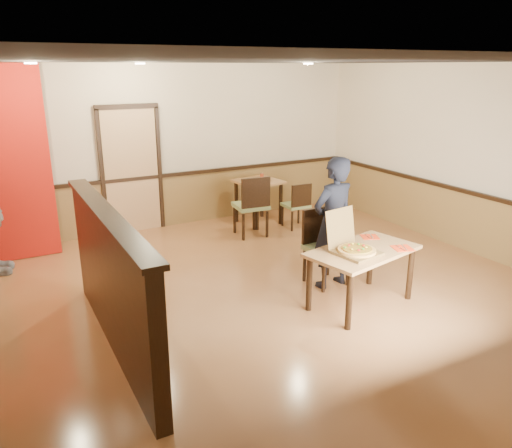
{
  "coord_description": "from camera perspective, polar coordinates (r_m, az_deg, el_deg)",
  "views": [
    {
      "loc": [
        -2.9,
        -4.84,
        2.75
      ],
      "look_at": [
        -0.28,
        0.0,
        1.0
      ],
      "focal_mm": 35.0,
      "sensor_mm": 36.0,
      "label": 1
    }
  ],
  "objects": [
    {
      "name": "wall_right",
      "position": [
        8.13,
        24.27,
        6.53
      ],
      "size": [
        0.0,
        7.0,
        7.0
      ],
      "primitive_type": "plane",
      "rotation": [
        1.57,
        0.0,
        -1.57
      ],
      "color": "beige",
      "rests_on": "floor"
    },
    {
      "name": "chair_rail_back",
      "position": [
        8.97,
        -9.03,
        5.64
      ],
      "size": [
        7.0,
        0.06,
        0.06
      ],
      "primitive_type": "cube",
      "color": "black",
      "rests_on": "wall_back"
    },
    {
      "name": "napkin_far",
      "position": [
        6.4,
        12.88,
        -1.44
      ],
      "size": [
        0.27,
        0.27,
        0.01
      ],
      "rotation": [
        0.0,
        0.0,
        -0.42
      ],
      "color": "red",
      "rests_on": "main_table"
    },
    {
      "name": "back_door",
      "position": [
        8.72,
        -14.06,
        5.87
      ],
      "size": [
        0.9,
        0.06,
        2.1
      ],
      "primitive_type": "cube",
      "color": "tan",
      "rests_on": "wall_back"
    },
    {
      "name": "diner_chair",
      "position": [
        6.58,
        7.72,
        -2.19
      ],
      "size": [
        0.51,
        0.51,
        0.98
      ],
      "rotation": [
        0.0,
        0.0,
        0.06
      ],
      "color": "olive",
      "rests_on": "floor"
    },
    {
      "name": "wainscot_right",
      "position": [
        8.32,
        23.33,
        0.1
      ],
      "size": [
        0.04,
        7.0,
        0.9
      ],
      "primitive_type": "cube",
      "color": "olive",
      "rests_on": "floor"
    },
    {
      "name": "main_table",
      "position": [
        5.99,
        12.05,
        -3.82
      ],
      "size": [
        1.44,
        1.01,
        0.7
      ],
      "rotation": [
        0.0,
        0.0,
        0.21
      ],
      "color": "#AB7A48",
      "rests_on": "floor"
    },
    {
      "name": "spot_b",
      "position": [
        7.63,
        -13.11,
        17.43
      ],
      "size": [
        0.14,
        0.14,
        0.02
      ],
      "primitive_type": "cylinder",
      "color": "#FFD7B2",
      "rests_on": "ceiling"
    },
    {
      "name": "spot_c",
      "position": [
        7.66,
        5.98,
        17.77
      ],
      "size": [
        0.14,
        0.14,
        0.02
      ],
      "primitive_type": "cylinder",
      "color": "#FFD7B2",
      "rests_on": "ceiling"
    },
    {
      "name": "side_chair_left",
      "position": [
        8.27,
        -0.43,
        2.33
      ],
      "size": [
        0.57,
        0.57,
        1.04
      ],
      "rotation": [
        0.0,
        0.0,
        3.03
      ],
      "color": "olive",
      "rests_on": "floor"
    },
    {
      "name": "chair_rail_right",
      "position": [
        8.19,
        23.64,
        3.22
      ],
      "size": [
        0.06,
        7.0,
        0.06
      ],
      "primitive_type": "cube",
      "color": "black",
      "rests_on": "wall_right"
    },
    {
      "name": "floor",
      "position": [
        6.27,
        2.25,
        -8.38
      ],
      "size": [
        7.0,
        7.0,
        0.0
      ],
      "primitive_type": "plane",
      "color": "#A76D41",
      "rests_on": "ground"
    },
    {
      "name": "wall_back",
      "position": [
        8.93,
        -9.29,
        8.71
      ],
      "size": [
        7.0,
        0.0,
        7.0
      ],
      "primitive_type": "plane",
      "rotation": [
        1.57,
        0.0,
        0.0
      ],
      "color": "beige",
      "rests_on": "floor"
    },
    {
      "name": "condiment",
      "position": [
        8.82,
        0.68,
        5.3
      ],
      "size": [
        0.06,
        0.06,
        0.15
      ],
      "primitive_type": "cylinder",
      "color": "maroon",
      "rests_on": "side_table"
    },
    {
      "name": "spot_a",
      "position": [
        6.66,
        -24.36,
        16.42
      ],
      "size": [
        0.14,
        0.14,
        0.02
      ],
      "primitive_type": "cylinder",
      "color": "#FFD7B2",
      "rests_on": "ceiling"
    },
    {
      "name": "pizza_box",
      "position": [
        5.8,
        11.09,
        -2.71
      ],
      "size": [
        0.53,
        0.6,
        0.48
      ],
      "rotation": [
        0.0,
        0.0,
        0.17
      ],
      "color": "brown",
      "rests_on": "main_table"
    },
    {
      "name": "napkin_near",
      "position": [
        6.1,
        16.39,
        -2.66
      ],
      "size": [
        0.28,
        0.28,
        0.01
      ],
      "rotation": [
        0.0,
        0.0,
        -0.32
      ],
      "color": "red",
      "rests_on": "main_table"
    },
    {
      "name": "ceiling",
      "position": [
        5.64,
        2.6,
        18.13
      ],
      "size": [
        7.0,
        7.0,
        0.0
      ],
      "primitive_type": "plane",
      "rotation": [
        3.14,
        0.0,
        0.0
      ],
      "color": "black",
      "rests_on": "wall_back"
    },
    {
      "name": "pizza",
      "position": [
        5.78,
        11.44,
        -2.96
      ],
      "size": [
        0.51,
        0.51,
        0.03
      ],
      "primitive_type": "cylinder",
      "rotation": [
        0.0,
        0.0,
        0.21
      ],
      "color": "#ECB355",
      "rests_on": "pizza_box"
    },
    {
      "name": "side_chair_right",
      "position": [
        8.76,
        4.77,
        2.33
      ],
      "size": [
        0.42,
        0.42,
        0.82
      ],
      "rotation": [
        0.0,
        0.0,
        3.11
      ],
      "color": "olive",
      "rests_on": "floor"
    },
    {
      "name": "booth_partition",
      "position": [
        5.13,
        -16.16,
        -6.2
      ],
      "size": [
        0.2,
        3.1,
        1.44
      ],
      "color": "black",
      "rests_on": "floor"
    },
    {
      "name": "wainscot_back",
      "position": [
        9.09,
        -8.93,
        2.76
      ],
      "size": [
        7.0,
        0.04,
        0.9
      ],
      "primitive_type": "cube",
      "color": "olive",
      "rests_on": "floor"
    },
    {
      "name": "side_table",
      "position": [
        9.0,
        0.27,
        3.89
      ],
      "size": [
        0.82,
        0.82,
        0.79
      ],
      "rotation": [
        0.0,
        0.0,
        0.12
      ],
      "color": "#AB7A48",
      "rests_on": "floor"
    },
    {
      "name": "diner",
      "position": [
        6.37,
        8.78,
        0.11
      ],
      "size": [
        0.67,
        0.48,
        1.7
      ],
      "primitive_type": "imported",
      "rotation": [
        0.0,
        0.0,
        3.26
      ],
      "color": "black",
      "rests_on": "floor"
    }
  ]
}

